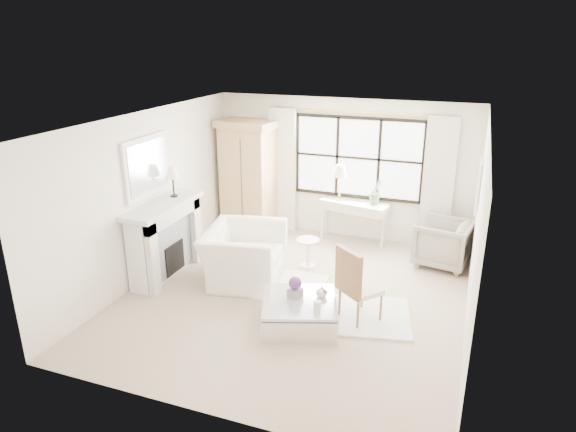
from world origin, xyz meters
name	(u,v)px	position (x,y,z in m)	size (l,w,h in m)	color
floor	(294,296)	(0.00, 0.00, 0.00)	(5.50, 5.50, 0.00)	#BFA88E
ceiling	(295,120)	(0.00, 0.00, 2.70)	(5.50, 5.50, 0.00)	silver
wall_back	(342,169)	(0.00, 2.75, 1.35)	(5.00, 5.00, 0.00)	white
wall_front	(200,302)	(0.00, -2.75, 1.35)	(5.00, 5.00, 0.00)	beige
wall_left	(148,196)	(-2.50, 0.00, 1.35)	(5.50, 5.50, 0.00)	white
wall_right	(477,236)	(2.50, 0.00, 1.35)	(5.50, 5.50, 0.00)	white
window_pane	(358,158)	(0.30, 2.73, 1.60)	(2.40, 0.02, 1.50)	silver
window_frame	(358,158)	(0.30, 2.72, 1.60)	(2.50, 0.04, 1.50)	black
curtain_rod	(359,112)	(0.30, 2.67, 2.47)	(0.04, 0.04, 3.30)	#BB9041
curtain_left	(282,171)	(-1.20, 2.65, 1.24)	(0.55, 0.10, 2.47)	silver
curtain_right	(438,185)	(1.80, 2.65, 1.24)	(0.55, 0.10, 2.47)	beige
fireplace	(164,238)	(-2.27, 0.00, 0.65)	(0.58, 1.66, 1.26)	silver
mirror_frame	(147,166)	(-2.47, 0.00, 1.84)	(0.05, 1.15, 0.95)	white
mirror_glass	(149,167)	(-2.44, 0.00, 1.84)	(0.02, 1.00, 0.80)	silver
art_frame	(479,186)	(2.47, 1.70, 1.55)	(0.04, 0.62, 0.82)	silver
art_canvas	(477,186)	(2.45, 1.70, 1.55)	(0.01, 0.52, 0.72)	tan
mantel_lamp	(172,174)	(-2.24, 0.35, 1.65)	(0.22, 0.22, 0.51)	black
armoire	(248,176)	(-1.83, 2.38, 1.14)	(1.21, 0.85, 2.24)	tan
console_table	(354,222)	(0.32, 2.51, 0.40)	(1.36, 0.71, 0.80)	silver
console_lamp	(340,172)	(0.02, 2.53, 1.36)	(0.28, 0.28, 0.69)	#AF8B3D
orchid_plant	(376,192)	(0.73, 2.49, 1.05)	(0.27, 0.22, 0.50)	#546F4A
side_table	(308,249)	(-0.14, 1.10, 0.33)	(0.40, 0.40, 0.51)	white
rug_left	(273,284)	(-0.45, 0.25, 0.01)	(1.59, 1.12, 0.03)	white
rug_right	(355,315)	(1.01, -0.23, 0.01)	(1.54, 1.16, 0.03)	white
club_armchair	(244,255)	(-0.96, 0.26, 0.44)	(1.36, 1.18, 0.88)	white
wingback_chair	(443,243)	(2.02, 1.98, 0.40)	(0.86, 0.88, 0.80)	gray
french_chair	(359,300)	(1.07, -0.31, 0.31)	(0.68, 0.68, 1.08)	#986840
coffee_table	(299,313)	(0.34, -0.73, 0.18)	(1.27, 1.27, 0.38)	white
planter_box	(295,293)	(0.25, -0.66, 0.44)	(0.17, 0.17, 0.13)	gray
planter_flowers	(295,283)	(0.25, -0.66, 0.60)	(0.18, 0.18, 0.18)	#5A2B6D
pillar_candle	(317,305)	(0.64, -0.88, 0.44)	(0.10, 0.10, 0.12)	silver
coffee_vase	(322,291)	(0.59, -0.53, 0.46)	(0.16, 0.16, 0.16)	silver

